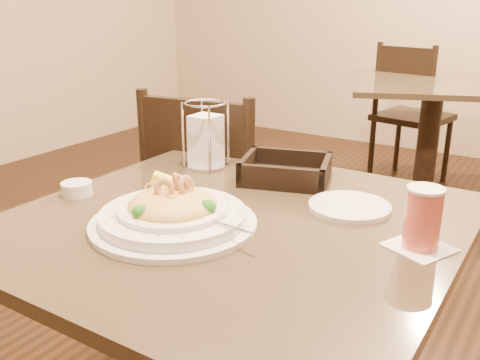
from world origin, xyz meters
The scene contains 10 objects.
main_table centered at (0.00, 0.00, 0.51)m, with size 0.90×0.90×0.75m.
background_table centered at (-0.12, 2.22, 0.51)m, with size 1.17×1.17×0.75m.
dining_chair_near centered at (-0.40, 0.50, 0.50)m, with size 0.48×0.48×0.93m.
dining_chair_far centered at (-0.33, 2.58, 0.50)m, with size 0.49×0.49×0.93m.
pasta_bowl centered at (-0.08, -0.10, 0.78)m, with size 0.38×0.34×0.11m.
drink_glass centered at (0.37, 0.07, 0.81)m, with size 0.14×0.14×0.12m.
bread_basket centered at (-0.03, 0.28, 0.77)m, with size 0.26×0.23×0.06m.
napkin_caddy centered at (-0.27, 0.27, 0.83)m, with size 0.11×0.11×0.18m.
side_plate centered at (0.19, 0.18, 0.76)m, with size 0.18×0.18×0.01m, color white.
butter_ramekin centered at (-0.39, -0.08, 0.77)m, with size 0.07×0.07×0.03m, color white.
Camera 1 is at (0.57, -0.88, 1.20)m, focal length 40.00 mm.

